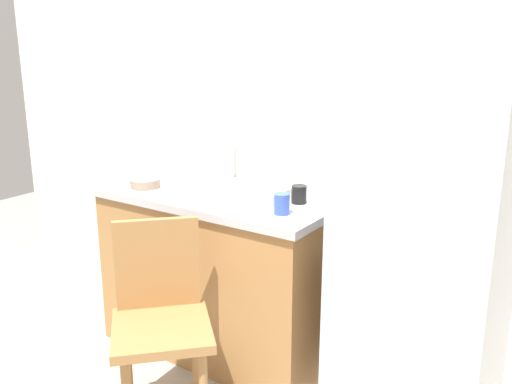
# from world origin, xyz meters

# --- Properties ---
(back_wall) EXTENTS (4.80, 0.10, 2.59)m
(back_wall) POSITION_xyz_m (0.00, 1.00, 1.30)
(back_wall) COLOR white
(back_wall) RESTS_ON ground_plane
(cabinet_base) EXTENTS (1.21, 0.60, 0.83)m
(cabinet_base) POSITION_xyz_m (-0.37, 0.65, 0.41)
(cabinet_base) COLOR #A87542
(cabinet_base) RESTS_ON ground_plane
(countertop) EXTENTS (1.25, 0.64, 0.04)m
(countertop) POSITION_xyz_m (-0.37, 0.65, 0.85)
(countertop) COLOR #B7B7BC
(countertop) RESTS_ON cabinet_base
(faucet) EXTENTS (0.02, 0.02, 0.27)m
(faucet) POSITION_xyz_m (-0.50, 0.90, 1.01)
(faucet) COLOR #B7B7BC
(faucet) RESTS_ON countertop
(refrigerator) EXTENTS (0.63, 0.60, 1.46)m
(refrigerator) POSITION_xyz_m (0.68, 0.65, 0.73)
(refrigerator) COLOR silver
(refrigerator) RESTS_ON ground_plane
(chair) EXTENTS (0.57, 0.57, 0.89)m
(chair) POSITION_xyz_m (-0.21, 0.01, 0.50)
(chair) COLOR #A87542
(chair) RESTS_ON ground_plane
(dish_tray) EXTENTS (0.28, 0.20, 0.05)m
(dish_tray) POSITION_xyz_m (-0.16, 0.66, 0.89)
(dish_tray) COLOR white
(dish_tray) RESTS_ON countertop
(terracotta_bowl) EXTENTS (0.16, 0.16, 0.05)m
(terracotta_bowl) POSITION_xyz_m (-0.76, 0.50, 0.89)
(terracotta_bowl) COLOR gray
(terracotta_bowl) RESTS_ON countertop
(cup_black) EXTENTS (0.07, 0.07, 0.09)m
(cup_black) POSITION_xyz_m (0.05, 0.70, 0.91)
(cup_black) COLOR black
(cup_black) RESTS_ON countertop
(cup_blue) EXTENTS (0.07, 0.07, 0.09)m
(cup_blue) POSITION_xyz_m (0.08, 0.51, 0.92)
(cup_blue) COLOR blue
(cup_blue) RESTS_ON countertop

